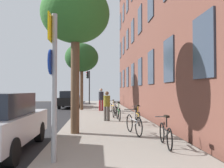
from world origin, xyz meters
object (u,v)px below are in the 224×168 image
bicycle_0 (166,134)px  bicycle_5 (113,108)px  bicycle_1 (134,124)px  pedestrian_0 (107,104)px  tree_near (75,16)px  bicycle_2 (138,117)px  pedestrian_1 (101,98)px  car_2 (72,97)px  bicycle_4 (115,111)px  tree_far (82,58)px  bicycle_3 (118,113)px  sign_post (53,75)px  car_1 (70,99)px  traffic_light (88,81)px

bicycle_0 → bicycle_5: 10.05m
bicycle_1 → pedestrian_0: bearing=102.0°
tree_near → bicycle_2: tree_near is taller
bicycle_2 → pedestrian_1: 7.64m
bicycle_0 → car_2: size_ratio=0.37×
bicycle_4 → pedestrian_0: bearing=-107.5°
tree_far → bicycle_5: size_ratio=3.46×
tree_far → bicycle_2: bearing=-70.0°
tree_near → bicycle_1: tree_near is taller
bicycle_3 → sign_post: bearing=-106.7°
car_2 → pedestrian_0: bearing=-78.4°
bicycle_0 → car_2: bearing=102.2°
bicycle_5 → car_1: (-3.64, 6.17, 0.36)m
bicycle_1 → bicycle_4: 5.54m
tree_far → bicycle_0: size_ratio=3.40×
bicycle_4 → bicycle_5: size_ratio=1.03×
car_1 → car_2: (-0.35, 5.81, 0.00)m
tree_far → bicycle_4: (2.27, -5.29, -3.87)m
bicycle_2 → bicycle_4: (-0.80, 3.18, 0.00)m
bicycle_0 → bicycle_4: 7.51m
bicycle_3 → pedestrian_0: bearing=-155.2°
bicycle_5 → tree_near: bearing=-104.3°
tree_far → bicycle_5: 5.28m
tree_near → pedestrian_0: size_ratio=3.62×
pedestrian_1 → car_1: bearing=122.7°
bicycle_0 → car_1: bearing=105.2°
tree_near → tree_far: size_ratio=1.02×
sign_post → bicycle_5: bearing=79.1°
tree_near → pedestrian_1: bearing=82.8°
traffic_light → bicycle_2: (2.73, -15.77, -2.21)m
bicycle_0 → pedestrian_0: size_ratio=1.04×
sign_post → bicycle_0: 3.55m
bicycle_1 → bicycle_2: bicycle_1 is taller
car_2 → bicycle_4: bearing=-74.9°
bicycle_1 → car_1: bearing=105.0°
bicycle_3 → bicycle_5: 4.03m
pedestrian_1 → traffic_light: bearing=98.3°
traffic_light → car_1: 4.58m
tree_far → traffic_light: bearing=87.3°
car_1 → tree_far: bearing=-69.4°
tree_far → bicycle_5: (2.34, -2.73, -3.87)m
bicycle_5 → pedestrian_0: pedestrian_0 is taller
bicycle_1 → bicycle_4: size_ratio=1.01×
bicycle_1 → traffic_light: bearing=96.8°
tree_far → pedestrian_1: 3.74m
tree_far → pedestrian_1: (1.56, -1.00, -3.25)m
tree_near → car_2: bearing=95.8°
traffic_light → sign_post: bearing=-90.5°
bicycle_0 → car_2: car_2 is taller
bicycle_2 → car_1: car_1 is taller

